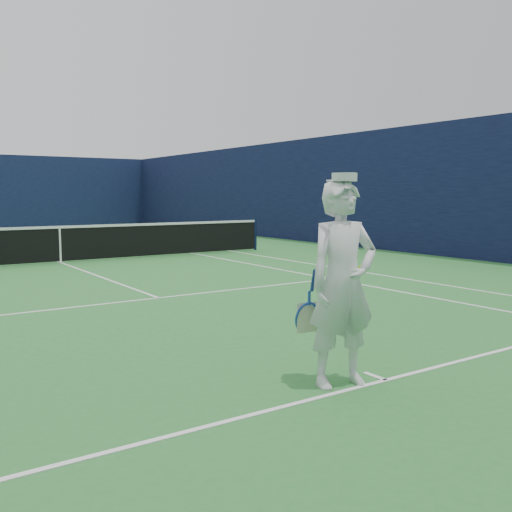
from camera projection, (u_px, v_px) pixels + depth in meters
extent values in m
plane|color=#2C7531|center=(61.00, 263.00, 15.53)|extent=(80.00, 80.00, 0.00)
cube|color=white|center=(386.00, 380.00, 5.73)|extent=(11.03, 0.06, 0.01)
cube|color=white|center=(232.00, 251.00, 18.57)|extent=(0.06, 23.83, 0.01)
cube|color=white|center=(195.00, 254.00, 17.81)|extent=(0.06, 23.77, 0.01)
cube|color=white|center=(13.00, 245.00, 20.81)|extent=(8.23, 0.06, 0.01)
cube|color=white|center=(159.00, 298.00, 10.25)|extent=(8.23, 0.06, 0.01)
cube|color=white|center=(61.00, 263.00, 15.53)|extent=(0.06, 12.80, 0.01)
cube|color=white|center=(375.00, 376.00, 5.85)|extent=(0.06, 0.30, 0.01)
cube|color=#0E1333|center=(337.00, 190.00, 20.86)|extent=(0.12, 36.12, 4.00)
cylinder|color=#141E4C|center=(255.00, 234.00, 19.02)|extent=(0.09, 0.09, 1.07)
cube|color=black|center=(60.00, 244.00, 15.47)|extent=(12.79, 0.02, 0.92)
cube|color=white|center=(59.00, 227.00, 15.42)|extent=(12.79, 0.04, 0.07)
cube|color=white|center=(60.00, 246.00, 15.48)|extent=(0.05, 0.03, 0.94)
imported|color=white|center=(343.00, 284.00, 5.50)|extent=(0.80, 0.60, 2.01)
cylinder|color=white|center=(344.00, 177.00, 5.39)|extent=(0.24, 0.24, 0.08)
cube|color=white|center=(337.00, 181.00, 5.51)|extent=(0.19, 0.13, 0.02)
cylinder|color=navy|center=(313.00, 280.00, 5.45)|extent=(0.05, 0.09, 0.22)
cube|color=#1D3E9D|center=(309.00, 298.00, 5.52)|extent=(0.03, 0.02, 0.14)
torus|color=#1D3E9D|center=(307.00, 317.00, 5.60)|extent=(0.31, 0.15, 0.29)
cube|color=beige|center=(307.00, 317.00, 5.60)|extent=(0.22, 0.04, 0.30)
sphere|color=#C0DA18|center=(360.00, 271.00, 5.68)|extent=(0.07, 0.07, 0.07)
sphere|color=#C0DA18|center=(362.00, 267.00, 5.72)|extent=(0.07, 0.07, 0.07)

